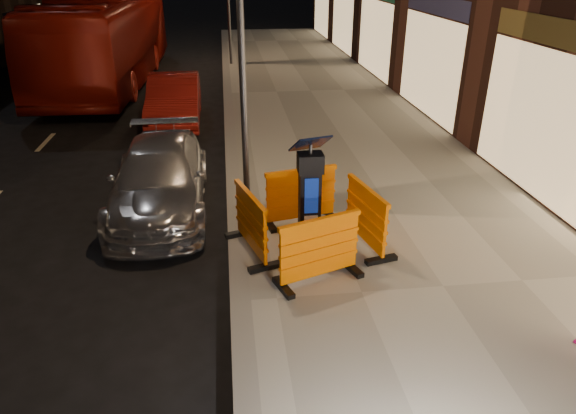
{
  "coord_description": "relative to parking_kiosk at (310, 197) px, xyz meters",
  "views": [
    {
      "loc": [
        -0.05,
        -5.99,
        4.55
      ],
      "look_at": [
        0.8,
        1.0,
        1.1
      ],
      "focal_mm": 32.0,
      "sensor_mm": 36.0,
      "label": 1
    }
  ],
  "objects": [
    {
      "name": "barrier_bldgside",
      "position": [
        0.95,
        0.0,
        -0.41
      ],
      "size": [
        0.84,
        1.43,
        1.04
      ],
      "primitive_type": "cube",
      "rotation": [
        0.0,
        0.0,
        1.8
      ],
      "color": "#F76E00",
      "rests_on": "sidewalk"
    },
    {
      "name": "barrier_kerbside",
      "position": [
        -0.95,
        0.0,
        -0.41
      ],
      "size": [
        0.92,
        1.44,
        1.04
      ],
      "primitive_type": "cube",
      "rotation": [
        0.0,
        0.0,
        1.87
      ],
      "color": "#F76E00",
      "rests_on": "sidewalk"
    },
    {
      "name": "barrier_front",
      "position": [
        0.0,
        -0.95,
        -0.41
      ],
      "size": [
        1.45,
        0.97,
        1.04
      ],
      "primitive_type": "cube",
      "rotation": [
        0.0,
        0.0,
        0.35
      ],
      "color": "#F76E00",
      "rests_on": "sidewalk"
    },
    {
      "name": "parking_kiosk",
      "position": [
        0.0,
        0.0,
        0.0
      ],
      "size": [
        0.72,
        0.72,
        1.87
      ],
      "primitive_type": "cube",
      "rotation": [
        0.0,
        0.0,
        0.26
      ],
      "color": "black",
      "rests_on": "sidewalk"
    },
    {
      "name": "barrier_back",
      "position": [
        0.0,
        0.95,
        -0.41
      ],
      "size": [
        1.42,
        0.82,
        1.04
      ],
      "primitive_type": "cube",
      "rotation": [
        0.0,
        0.0,
        0.21
      ],
      "color": "#F76E00",
      "rests_on": "sidewalk"
    },
    {
      "name": "sidewalk",
      "position": [
        1.81,
        -1.34,
        -1.01
      ],
      "size": [
        6.0,
        60.0,
        0.15
      ],
      "primitive_type": "cube",
      "color": "gray",
      "rests_on": "ground"
    },
    {
      "name": "ground_plane",
      "position": [
        -1.19,
        -1.34,
        -1.09
      ],
      "size": [
        120.0,
        120.0,
        0.0
      ],
      "primitive_type": "plane",
      "color": "black",
      "rests_on": "ground"
    },
    {
      "name": "bus_doubledecker",
      "position": [
        -5.68,
        14.05,
        -1.09
      ],
      "size": [
        3.19,
        12.34,
        3.42
      ],
      "primitive_type": "imported",
      "rotation": [
        0.0,
        0.0,
        -0.03
      ],
      "color": "maroon",
      "rests_on": "ground"
    },
    {
      "name": "street_lamp_mid",
      "position": [
        -0.94,
        1.66,
        2.06
      ],
      "size": [
        0.12,
        0.12,
        6.0
      ],
      "primitive_type": "cylinder",
      "color": "#3F3F44",
      "rests_on": "sidewalk"
    },
    {
      "name": "car_red",
      "position": [
        -2.79,
        8.16,
        -1.09
      ],
      "size": [
        1.55,
        4.22,
        1.38
      ],
      "primitive_type": "imported",
      "rotation": [
        0.0,
        0.0,
        0.02
      ],
      "color": "maroon",
      "rests_on": "ground"
    },
    {
      "name": "car_silver",
      "position": [
        -2.62,
        2.16,
        -1.09
      ],
      "size": [
        1.87,
        4.44,
        1.28
      ],
      "primitive_type": "imported",
      "rotation": [
        0.0,
        0.0,
        0.02
      ],
      "color": "silver",
      "rests_on": "ground"
    },
    {
      "name": "kerb",
      "position": [
        -1.19,
        -1.34,
        -1.01
      ],
      "size": [
        0.3,
        60.0,
        0.15
      ],
      "primitive_type": "cube",
      "color": "slate",
      "rests_on": "ground"
    }
  ]
}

